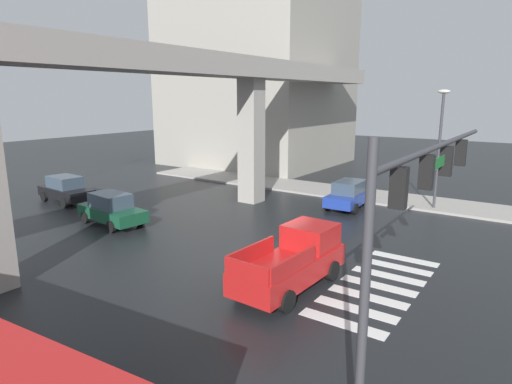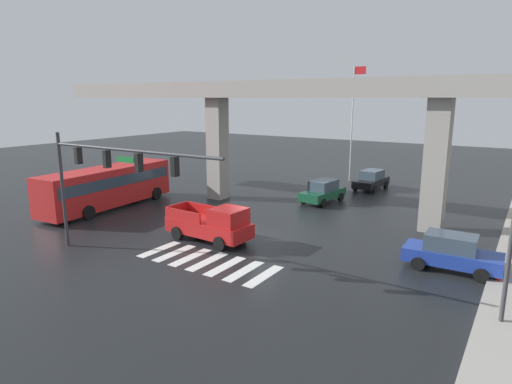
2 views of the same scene
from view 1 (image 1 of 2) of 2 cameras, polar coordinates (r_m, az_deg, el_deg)
name	(u,v)px [view 1 (image 1 of 2)]	position (r m, az deg, el deg)	size (l,w,h in m)	color
ground_plane	(274,260)	(18.80, 2.37, -8.91)	(120.00, 120.00, 0.00)	black
crosswalk_stripes	(379,286)	(17.02, 15.78, -11.74)	(7.15, 2.80, 0.01)	silver
elevated_overpass	(153,75)	(21.98, -13.40, 14.72)	(48.65, 2.48, 9.16)	#9E9991
sidewalk_east	(354,194)	(31.62, 12.76, -0.23)	(4.00, 36.00, 0.15)	#9E9991
pickup_truck	(294,260)	(16.13, 5.02, -8.89)	(5.18, 2.26, 2.08)	red
sedan_black	(66,189)	(31.26, -23.68, 0.33)	(2.21, 4.42, 1.72)	black
sedan_blue	(349,194)	(27.76, 12.17, -0.30)	(4.35, 2.06, 1.72)	#1E3899
sedan_dark_green	(112,209)	(24.89, -18.42, -2.13)	(2.34, 4.48, 1.72)	#14472D
traffic_signal_mast	(423,190)	(11.04, 21.12, 0.26)	(10.89, 0.32, 6.20)	#38383D
street_lamp_near_corner	(440,136)	(28.22, 23.01, 6.82)	(0.44, 0.70, 7.24)	#38383D
fire_hydrant	(369,196)	(29.52, 14.56, -0.51)	(0.24, 0.24, 0.85)	red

